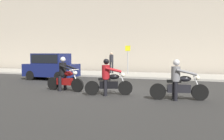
{
  "coord_description": "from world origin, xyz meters",
  "views": [
    {
      "loc": [
        4.28,
        -10.68,
        1.76
      ],
      "look_at": [
        0.48,
        -0.7,
        1.05
      ],
      "focal_mm": 38.36,
      "sensor_mm": 36.0,
      "label": 1
    }
  ],
  "objects_px": {
    "motorcycle_with_rider_black_leather": "(65,77)",
    "parked_hatchback_navy": "(51,66)",
    "motorcycle_with_rider_crimson": "(108,80)",
    "motorcycle_with_rider_gray": "(178,83)",
    "street_sign_post": "(128,56)",
    "pedestrian_bystander": "(111,61)"
  },
  "relations": [
    {
      "from": "motorcycle_with_rider_black_leather",
      "to": "pedestrian_bystander",
      "type": "xyz_separation_m",
      "value": [
        -1.09,
        9.08,
        0.51
      ]
    },
    {
      "from": "motorcycle_with_rider_crimson",
      "to": "pedestrian_bystander",
      "type": "bearing_deg",
      "value": 110.24
    },
    {
      "from": "motorcycle_with_rider_gray",
      "to": "parked_hatchback_navy",
      "type": "bearing_deg",
      "value": 153.41
    },
    {
      "from": "motorcycle_with_rider_black_leather",
      "to": "pedestrian_bystander",
      "type": "distance_m",
      "value": 9.16
    },
    {
      "from": "motorcycle_with_rider_black_leather",
      "to": "motorcycle_with_rider_gray",
      "type": "distance_m",
      "value": 5.33
    },
    {
      "from": "motorcycle_with_rider_gray",
      "to": "street_sign_post",
      "type": "distance_m",
      "value": 10.89
    },
    {
      "from": "motorcycle_with_rider_black_leather",
      "to": "pedestrian_bystander",
      "type": "height_order",
      "value": "pedestrian_bystander"
    },
    {
      "from": "motorcycle_with_rider_crimson",
      "to": "pedestrian_bystander",
      "type": "distance_m",
      "value": 10.09
    },
    {
      "from": "motorcycle_with_rider_gray",
      "to": "parked_hatchback_navy",
      "type": "relative_size",
      "value": 0.6
    },
    {
      "from": "parked_hatchback_navy",
      "to": "street_sign_post",
      "type": "height_order",
      "value": "street_sign_post"
    },
    {
      "from": "motorcycle_with_rider_black_leather",
      "to": "parked_hatchback_navy",
      "type": "bearing_deg",
      "value": 131.6
    },
    {
      "from": "parked_hatchback_navy",
      "to": "street_sign_post",
      "type": "distance_m",
      "value": 6.52
    },
    {
      "from": "pedestrian_bystander",
      "to": "parked_hatchback_navy",
      "type": "bearing_deg",
      "value": -116.13
    },
    {
      "from": "pedestrian_bystander",
      "to": "motorcycle_with_rider_black_leather",
      "type": "bearing_deg",
      "value": -83.18
    },
    {
      "from": "motorcycle_with_rider_crimson",
      "to": "parked_hatchback_navy",
      "type": "distance_m",
      "value": 7.42
    },
    {
      "from": "motorcycle_with_rider_gray",
      "to": "street_sign_post",
      "type": "bearing_deg",
      "value": 117.37
    },
    {
      "from": "motorcycle_with_rider_crimson",
      "to": "motorcycle_with_rider_black_leather",
      "type": "height_order",
      "value": "motorcycle_with_rider_black_leather"
    },
    {
      "from": "pedestrian_bystander",
      "to": "street_sign_post",
      "type": "bearing_deg",
      "value": 5.3
    },
    {
      "from": "motorcycle_with_rider_crimson",
      "to": "motorcycle_with_rider_black_leather",
      "type": "distance_m",
      "value": 2.43
    },
    {
      "from": "motorcycle_with_rider_black_leather",
      "to": "motorcycle_with_rider_gray",
      "type": "relative_size",
      "value": 0.95
    },
    {
      "from": "parked_hatchback_navy",
      "to": "street_sign_post",
      "type": "xyz_separation_m",
      "value": [
        3.89,
        5.19,
        0.64
      ]
    },
    {
      "from": "motorcycle_with_rider_crimson",
      "to": "motorcycle_with_rider_gray",
      "type": "relative_size",
      "value": 0.9
    }
  ]
}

